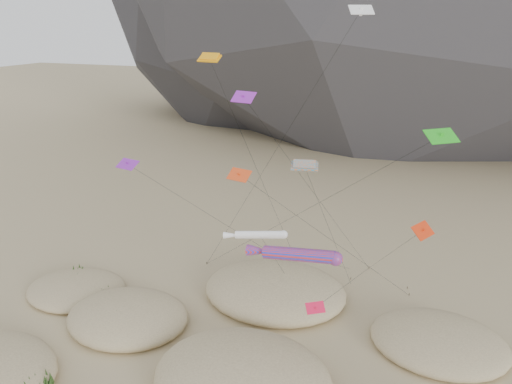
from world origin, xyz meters
The scene contains 8 objects.
dunes centered at (-1.92, 4.62, 0.75)m, with size 50.40×38.46×4.38m.
dune_grass centered at (-1.12, 2.56, 0.82)m, with size 43.97×28.25×1.44m.
kite_stakes centered at (2.10, 24.74, 0.15)m, with size 24.05×6.01×0.30m.
rainbow_tube_kite centered at (4.15, 7.09, 10.79)m, with size 8.09×20.33×11.69m.
white_tube_kite centered at (-0.34, 10.18, 10.48)m, with size 5.74×11.63×11.07m.
orange_parafoil centered at (-7.34, 16.37, 24.80)m, with size 8.46×8.99×25.61m.
multi_parafoil centered at (2.42, 15.63, 15.60)m, with size 5.24×8.40×16.22m.
delta_kites centered at (3.42, 10.92, 17.85)m, with size 29.61×24.02×29.68m.
Camera 1 is at (13.97, -27.73, 28.66)m, focal length 35.00 mm.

